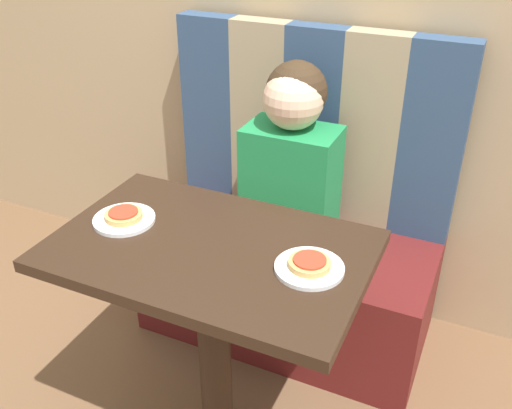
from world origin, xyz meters
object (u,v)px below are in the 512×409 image
Objects in this scene: plate_left at (124,220)px; pizza_left at (124,215)px; pizza_right at (310,263)px; person at (292,152)px; plate_right at (309,268)px.

plate_left is 0.02m from pizza_left.
plate_left is 1.65× the size of pizza_left.
person is at bearing 115.17° from pizza_right.
pizza_right is (0.57, 0.00, 0.00)m from pizza_left.
plate_left is 1.65× the size of pizza_right.
plate_left is (-0.29, -0.61, -0.01)m from person.
person reaches higher than pizza_left.
plate_right is 0.57m from pizza_left.
plate_right is 1.65× the size of pizza_right.
plate_left is 0.57m from plate_right.
pizza_right is (0.29, -0.61, 0.00)m from person.
pizza_left is at bearing 0.00° from plate_left.
pizza_left is at bearing 180.00° from plate_right.
person is 0.67m from plate_right.
plate_left is at bearing 0.00° from pizza_left.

